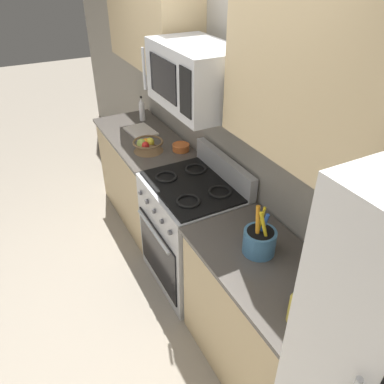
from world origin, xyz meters
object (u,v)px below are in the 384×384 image
Objects in this scene: fruit_basket at (148,145)px; cutting_board at (141,131)px; utensil_crock at (259,240)px; range_oven at (192,233)px; bottle_vinegar at (142,109)px; prep_bowl at (181,147)px; bottle_oil at (295,306)px; microwave at (196,76)px.

fruit_basket is 0.83× the size of cutting_board.
utensil_crock is 1.01× the size of cutting_board.
bottle_vinegar is at bearing 174.17° from range_oven.
fruit_basket is at bearing -17.50° from bottle_vinegar.
fruit_basket is 0.70m from bottle_vinegar.
prep_bowl is at bearing 17.99° from cutting_board.
bottle_oil reaches higher than fruit_basket.
microwave reaches higher than prep_bowl.
prep_bowl is (-0.57, 0.16, -0.78)m from microwave.
prep_bowl reaches higher than cutting_board.
utensil_crock is at bearing 3.11° from fruit_basket.
cutting_board is 1.28× the size of bottle_vinegar.
prep_bowl is (0.52, 0.17, 0.02)m from cutting_board.
microwave is 1.47m from bottle_oil.
range_oven is 1.59× the size of microwave.
microwave is 2.61× the size of fruit_basket.
bottle_vinegar is (-2.63, 0.27, 0.02)m from bottle_oil.
bottle_vinegar is (-0.66, 0.21, 0.06)m from fruit_basket.
bottle_oil reaches higher than cutting_board.
bottle_vinegar is at bearing 154.89° from cutting_board.
utensil_crock is 1.51× the size of bottle_oil.
bottle_vinegar is (-1.36, 0.14, 0.55)m from range_oven.
prep_bowl is at bearing 3.48° from bottle_vinegar.
bottle_oil is 2.65m from bottle_vinegar.
bottle_vinegar is (-2.16, 0.13, 0.03)m from utensil_crock.
bottle_vinegar is at bearing -176.52° from prep_bowl.
cutting_board is at bearing -25.11° from bottle_vinegar.
microwave is 2.78× the size of bottle_vinegar.
fruit_basket is (-0.69, -0.10, -0.75)m from microwave.
range_oven is 0.96m from utensil_crock.
microwave is at bearing 90.10° from range_oven.
range_oven is 5.15× the size of bottle_oil.
utensil_crock reaches higher than bottle_vinegar.
range_oven is 4.14× the size of fruit_basket.
range_oven is 4.41× the size of bottle_vinegar.
bottle_oil is at bearing -3.61° from cutting_board.
bottle_vinegar is at bearing 174.10° from bottle_oil.
utensil_crock is at bearing 0.77° from range_oven.
microwave is 2.15× the size of utensil_crock.
range_oven is 0.85m from fruit_basket.
microwave is at bearing 0.51° from cutting_board.
range_oven is at bearing -5.83° from bottle_vinegar.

